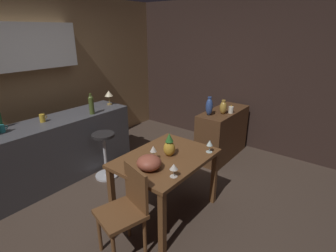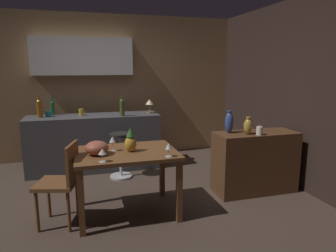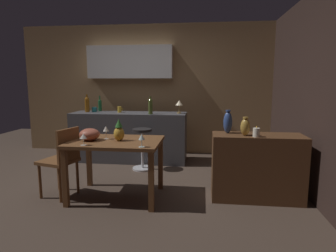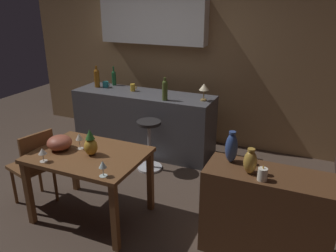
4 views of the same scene
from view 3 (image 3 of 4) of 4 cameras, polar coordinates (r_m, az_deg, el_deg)
ground_plane at (r=4.20m, az=-9.71°, el=-11.71°), size 9.00×9.00×0.00m
wall_kitchen_back at (r=5.96m, az=-4.90°, el=8.30°), size 5.20×0.33×2.60m
wall_side_right at (r=4.30m, az=26.00°, el=5.76°), size 0.10×4.40×2.60m
dining_table at (r=3.65m, az=-10.31°, el=-4.36°), size 1.12×0.82×0.74m
kitchen_counter at (r=5.37m, az=-7.69°, el=-2.14°), size 2.10×0.60×0.90m
sideboard_cabinet at (r=3.77m, az=17.25°, el=-7.83°), size 1.10×0.44×0.82m
chair_near_window at (r=3.88m, az=-20.35°, el=-6.13°), size 0.49×0.49×0.89m
bar_stool at (r=4.81m, az=-5.14°, el=-4.36°), size 0.34×0.34×0.69m
wine_glass_left at (r=3.70m, az=-12.26°, el=-0.63°), size 0.07×0.07×0.17m
wine_glass_right at (r=3.19m, az=-5.28°, el=-2.31°), size 0.07×0.07×0.15m
wine_glass_center at (r=3.41m, az=-16.50°, el=-2.04°), size 0.08×0.08×0.14m
pineapple_centerpiece at (r=3.58m, az=-9.73°, el=-1.08°), size 0.13×0.13×0.27m
fruit_bowl at (r=3.68m, az=-15.34°, el=-1.62°), size 0.25×0.25×0.15m
wine_bottle_green at (r=5.71m, az=-13.39°, el=4.18°), size 0.07×0.07×0.30m
wine_bottle_amber at (r=5.57m, az=-15.80°, el=4.26°), size 0.08×0.08×0.33m
wine_bottle_olive at (r=5.00m, az=-3.51°, el=4.08°), size 0.07×0.07×0.31m
cup_mustard at (r=5.39m, az=-9.62°, el=3.26°), size 0.11×0.07×0.11m
cup_teal at (r=5.58m, az=-14.44°, el=3.20°), size 0.12×0.09×0.09m
counter_lamp at (r=5.12m, az=2.24°, el=4.47°), size 0.13×0.13×0.23m
pillar_candle_tall at (r=3.51m, az=17.17°, el=-1.23°), size 0.08×0.08×0.13m
vase_brass at (r=3.56m, az=15.12°, el=-0.16°), size 0.11×0.11×0.22m
vase_ceramic_blue at (r=3.68m, az=11.82°, el=0.76°), size 0.11×0.11×0.29m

